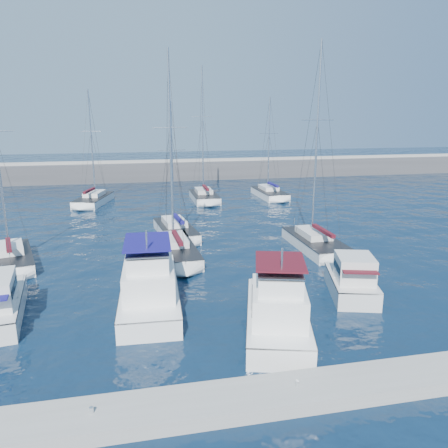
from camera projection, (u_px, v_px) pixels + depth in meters
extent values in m
plane|color=black|center=(235.00, 293.00, 28.20)|extent=(220.00, 220.00, 0.00)
cube|color=#424244|center=(168.00, 173.00, 77.29)|extent=(160.00, 6.00, 4.00)
cube|color=gray|center=(167.00, 161.00, 76.75)|extent=(160.00, 1.20, 0.50)
cube|color=gray|center=(297.00, 392.00, 17.68)|extent=(40.00, 2.20, 0.60)
cylinder|color=silver|center=(91.00, 410.00, 15.99)|extent=(0.16, 0.16, 0.25)
cylinder|color=silver|center=(297.00, 383.00, 17.58)|extent=(0.16, 0.16, 0.25)
cube|color=white|center=(150.00, 295.00, 27.02)|extent=(3.82, 10.70, 1.60)
cube|color=#262628|center=(150.00, 283.00, 26.84)|extent=(3.89, 10.70, 0.08)
cube|color=white|center=(149.00, 278.00, 25.40)|extent=(3.06, 5.02, 1.60)
cube|color=black|center=(149.00, 276.00, 25.38)|extent=(3.08, 4.04, 0.45)
cube|color=white|center=(148.00, 258.00, 24.90)|extent=(2.43, 3.52, 0.90)
cube|color=navy|center=(147.00, 242.00, 24.65)|extent=(2.73, 4.03, 0.08)
cube|color=white|center=(277.00, 322.00, 23.46)|extent=(5.29, 8.88, 1.60)
cube|color=#262628|center=(277.00, 309.00, 23.28)|extent=(5.35, 8.89, 0.08)
cube|color=white|center=(279.00, 302.00, 22.08)|extent=(3.61, 4.44, 1.60)
cube|color=black|center=(279.00, 301.00, 22.06)|extent=(3.45, 3.71, 0.45)
cube|color=white|center=(280.00, 281.00, 21.58)|extent=(2.78, 3.18, 0.90)
cube|color=#460E17|center=(280.00, 262.00, 21.34)|extent=(3.15, 3.63, 0.08)
cube|color=silver|center=(351.00, 288.00, 28.02)|extent=(3.94, 5.90, 1.60)
cube|color=#262628|center=(351.00, 277.00, 27.83)|extent=(3.99, 5.91, 0.08)
cube|color=silver|center=(355.00, 268.00, 26.99)|extent=(2.77, 3.01, 1.60)
cube|color=black|center=(355.00, 267.00, 26.97)|extent=(2.68, 2.54, 0.45)
cube|color=#460E17|center=(359.00, 269.00, 25.96)|extent=(2.41, 2.15, 0.07)
cube|color=white|center=(11.00, 261.00, 33.42)|extent=(4.87, 8.01, 1.30)
cube|color=#262628|center=(10.00, 253.00, 33.26)|extent=(4.93, 8.02, 0.06)
cube|color=white|center=(9.00, 248.00, 33.59)|extent=(2.75, 3.67, 0.55)
cylinder|color=silver|center=(9.00, 246.00, 32.08)|extent=(1.10, 3.64, 0.12)
cube|color=#460E17|center=(8.00, 245.00, 31.96)|extent=(1.23, 3.34, 0.28)
cube|color=silver|center=(175.00, 253.00, 35.51)|extent=(3.44, 8.71, 1.30)
cube|color=#262628|center=(175.00, 245.00, 35.36)|extent=(3.50, 8.72, 0.06)
cube|color=silver|center=(174.00, 240.00, 35.78)|extent=(2.14, 3.84, 0.55)
cylinder|color=silver|center=(171.00, 147.00, 34.24)|extent=(0.18, 0.18, 14.63)
cylinder|color=silver|center=(177.00, 239.00, 33.94)|extent=(0.34, 4.28, 0.12)
cube|color=#460E17|center=(177.00, 238.00, 33.81)|extent=(0.55, 3.87, 0.28)
cube|color=white|center=(176.00, 232.00, 41.52)|extent=(3.80, 8.18, 1.30)
cube|color=#262628|center=(176.00, 226.00, 41.36)|extent=(3.85, 8.19, 0.06)
cube|color=white|center=(174.00, 222.00, 41.74)|extent=(2.27, 3.65, 0.55)
cylinder|color=silver|center=(172.00, 162.00, 40.62)|extent=(0.18, 0.18, 10.95)
cylinder|color=silver|center=(178.00, 220.00, 40.06)|extent=(0.58, 3.94, 0.12)
cube|color=navy|center=(178.00, 219.00, 39.93)|extent=(0.76, 3.57, 0.28)
cube|color=silver|center=(315.00, 245.00, 37.49)|extent=(3.19, 8.38, 1.30)
cube|color=#262628|center=(316.00, 238.00, 37.34)|extent=(3.25, 8.38, 0.06)
cube|color=silver|center=(313.00, 233.00, 37.75)|extent=(2.05, 3.67, 0.55)
cylinder|color=silver|center=(317.00, 139.00, 36.09)|extent=(0.18, 0.18, 15.56)
cylinder|color=silver|center=(323.00, 232.00, 35.94)|extent=(0.17, 4.17, 0.12)
cube|color=#460E17|center=(323.00, 231.00, 35.81)|extent=(0.39, 3.76, 0.28)
cube|color=white|center=(94.00, 201.00, 56.18)|extent=(4.93, 8.35, 1.30)
cube|color=#262628|center=(93.00, 197.00, 56.03)|extent=(4.98, 8.36, 0.06)
cube|color=white|center=(94.00, 194.00, 56.42)|extent=(2.77, 3.82, 0.55)
cylinder|color=silver|center=(91.00, 142.00, 55.09)|extent=(0.18, 0.18, 12.79)
cylinder|color=silver|center=(90.00, 192.00, 54.67)|extent=(1.13, 3.82, 0.12)
cube|color=#460E17|center=(89.00, 191.00, 54.54)|extent=(1.25, 3.50, 0.28)
cube|color=silver|center=(204.00, 198.00, 58.31)|extent=(3.13, 7.83, 1.30)
cube|color=#262628|center=(204.00, 194.00, 58.15)|extent=(3.19, 7.83, 0.06)
cube|color=silver|center=(204.00, 191.00, 58.54)|extent=(2.03, 3.43, 0.55)
cylinder|color=silver|center=(203.00, 129.00, 56.83)|extent=(0.18, 0.18, 15.80)
cylinder|color=silver|center=(206.00, 189.00, 56.83)|extent=(0.14, 3.91, 0.12)
cube|color=#460E17|center=(206.00, 188.00, 56.69)|extent=(0.36, 3.52, 0.28)
cube|color=white|center=(270.00, 195.00, 60.72)|extent=(3.25, 8.08, 1.30)
cube|color=#262628|center=(270.00, 190.00, 60.57)|extent=(3.31, 8.08, 0.06)
cube|color=white|center=(268.00, 188.00, 60.96)|extent=(2.06, 3.56, 0.55)
cylinder|color=silver|center=(269.00, 142.00, 59.71)|extent=(0.18, 0.18, 12.07)
cylinder|color=silver|center=(273.00, 186.00, 59.23)|extent=(0.25, 4.00, 0.12)
cube|color=navy|center=(273.00, 185.00, 59.10)|extent=(0.46, 3.60, 0.28)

